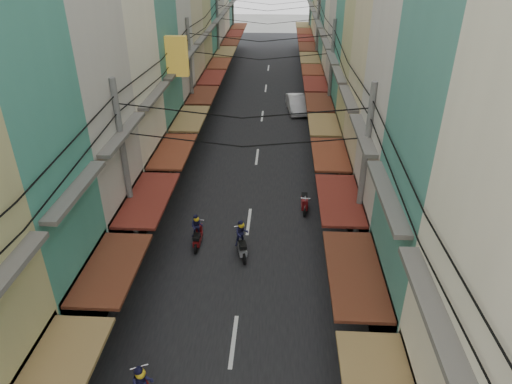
% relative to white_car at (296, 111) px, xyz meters
% --- Properties ---
extents(ground, '(160.00, 160.00, 0.00)m').
position_rel_white_car_xyz_m(ground, '(-2.83, -23.37, 0.00)').
color(ground, slate).
rests_on(ground, ground).
extents(road, '(10.00, 80.00, 0.02)m').
position_rel_white_car_xyz_m(road, '(-2.83, -3.37, 0.01)').
color(road, black).
rests_on(road, ground).
extents(sidewalk_left, '(3.00, 80.00, 0.06)m').
position_rel_white_car_xyz_m(sidewalk_left, '(-9.33, -3.37, 0.03)').
color(sidewalk_left, slate).
rests_on(sidewalk_left, ground).
extents(sidewalk_right, '(3.00, 80.00, 0.06)m').
position_rel_white_car_xyz_m(sidewalk_right, '(3.67, -3.37, 0.03)').
color(sidewalk_right, slate).
rests_on(sidewalk_right, ground).
extents(building_row_right, '(7.80, 68.98, 22.59)m').
position_rel_white_car_xyz_m(building_row_right, '(5.09, -6.92, 9.41)').
color(building_row_right, teal).
rests_on(building_row_right, ground).
extents(utility_poles, '(10.20, 66.13, 8.20)m').
position_rel_white_car_xyz_m(utility_poles, '(-2.83, -8.35, 6.59)').
color(utility_poles, slate).
rests_on(utility_poles, ground).
extents(white_car, '(4.94, 2.40, 1.68)m').
position_rel_white_car_xyz_m(white_car, '(0.00, 0.00, 0.00)').
color(white_car, silver).
rests_on(white_car, ground).
extents(bicycle, '(1.65, 0.78, 1.10)m').
position_rel_white_car_xyz_m(bicycle, '(3.01, -25.64, 0.00)').
color(bicycle, black).
rests_on(bicycle, ground).
extents(moving_scooters, '(5.71, 14.24, 1.99)m').
position_rel_white_car_xyz_m(moving_scooters, '(-3.88, -22.55, 0.56)').
color(moving_scooters, black).
rests_on(moving_scooters, ground).
extents(parked_scooters, '(13.28, 13.02, 0.97)m').
position_rel_white_car_xyz_m(parked_scooters, '(1.60, -26.84, 0.46)').
color(parked_scooters, black).
rests_on(parked_scooters, ground).
extents(pedestrians, '(13.50, 25.58, 2.24)m').
position_rel_white_car_xyz_m(pedestrians, '(-7.06, -23.49, 1.01)').
color(pedestrians, '#27222D').
rests_on(pedestrians, ground).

